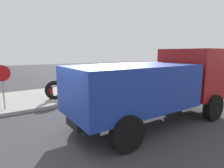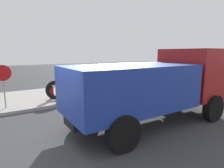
{
  "view_description": "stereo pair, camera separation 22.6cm",
  "coord_description": "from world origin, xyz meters",
  "views": [
    {
      "loc": [
        -2.22,
        -5.31,
        2.86
      ],
      "look_at": [
        3.31,
        2.71,
        1.19
      ],
      "focal_mm": 29.89,
      "sensor_mm": 36.0,
      "label": 1
    },
    {
      "loc": [
        -2.03,
        -5.44,
        2.86
      ],
      "look_at": [
        3.31,
        2.71,
        1.19
      ],
      "focal_mm": 29.89,
      "sensor_mm": 36.0,
      "label": 2
    }
  ],
  "objects": [
    {
      "name": "ground_plane",
      "position": [
        0.0,
        0.0,
        0.0
      ],
      "size": [
        80.0,
        80.0,
        0.0
      ],
      "primitive_type": "plane",
      "color": "#38383A"
    },
    {
      "name": "sidewalk_curb",
      "position": [
        0.0,
        6.5,
        0.07
      ],
      "size": [
        36.0,
        5.0,
        0.15
      ],
      "primitive_type": "cube",
      "color": "#99968E",
      "rests_on": "ground"
    },
    {
      "name": "fire_hydrant",
      "position": [
        0.86,
        5.41,
        0.57
      ],
      "size": [
        0.25,
        0.57,
        0.78
      ],
      "color": "red",
      "rests_on": "sidewalk_curb"
    },
    {
      "name": "loose_tire",
      "position": [
        1.0,
        5.12,
        0.71
      ],
      "size": [
        1.19,
        0.78,
        1.12
      ],
      "primitive_type": "torus",
      "rotation": [
        1.21,
        0.0,
        -0.16
      ],
      "color": "black",
      "rests_on": "sidewalk_curb"
    },
    {
      "name": "stop_sign",
      "position": [
        -1.56,
        4.77,
        1.61
      ],
      "size": [
        0.76,
        0.08,
        2.11
      ],
      "color": "gray",
      "rests_on": "sidewalk_curb"
    },
    {
      "name": "dump_truck_blue",
      "position": [
        3.51,
        -0.21,
        1.61
      ],
      "size": [
        7.04,
        2.9,
        3.0
      ],
      "color": "#1E3899",
      "rests_on": "ground"
    }
  ]
}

